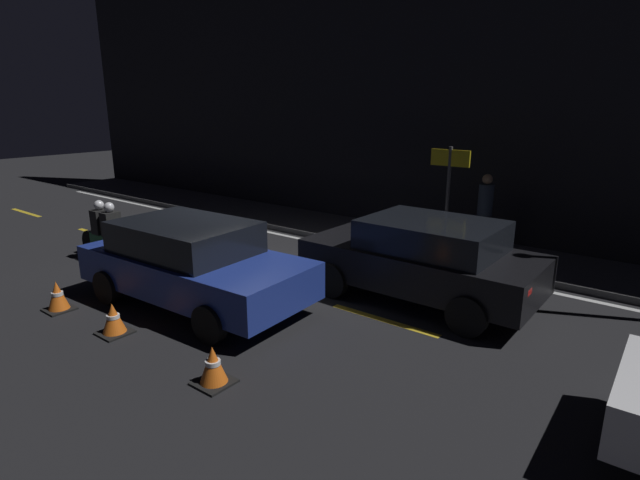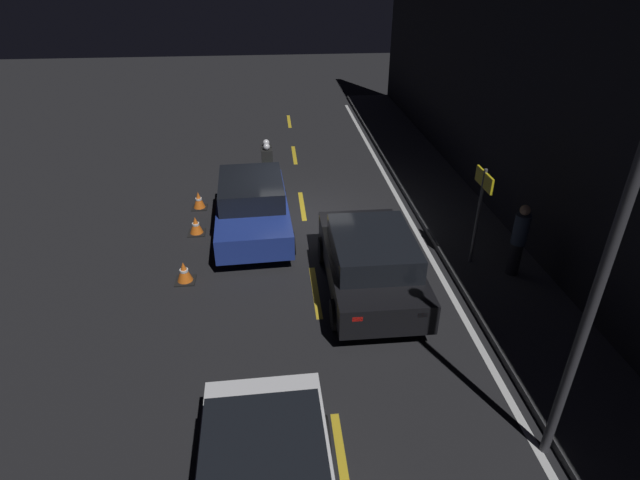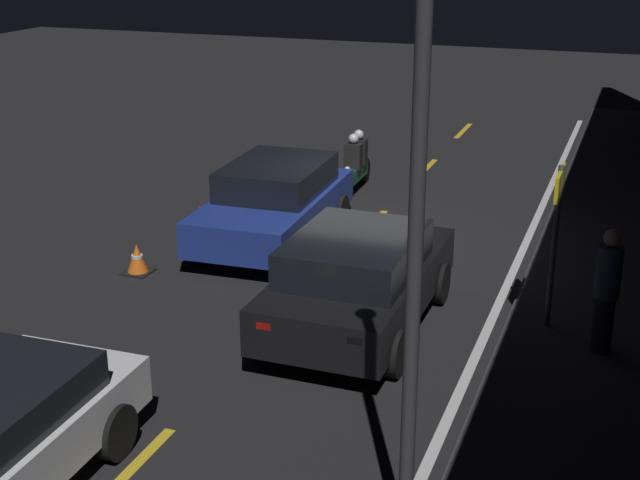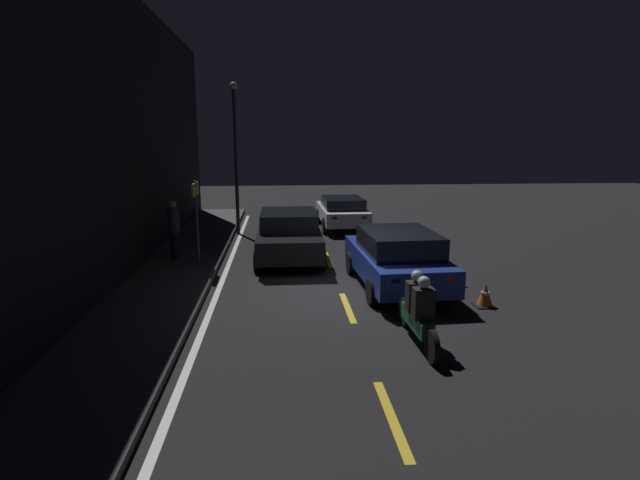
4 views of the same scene
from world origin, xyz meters
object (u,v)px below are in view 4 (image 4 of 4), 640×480
at_px(sedan_white, 342,211).
at_px(shop_sign, 196,205).
at_px(street_lamp, 236,151).
at_px(van_black, 289,235).
at_px(traffic_cone_near, 485,295).
at_px(sedan_blue, 397,257).
at_px(pedestrian, 174,229).
at_px(traffic_cone_far, 429,255).
at_px(traffic_cone_mid, 456,276).
at_px(motorcycle, 418,311).

xyz_separation_m(sedan_white, shop_sign, (-6.15, 4.96, 1.12)).
distance_m(shop_sign, street_lamp, 5.44).
bearing_deg(van_black, sedan_white, 156.91).
distance_m(sedan_white, traffic_cone_near, 10.31).
bearing_deg(sedan_blue, traffic_cone_near, -136.24).
bearing_deg(pedestrian, van_black, -87.24).
height_order(sedan_white, traffic_cone_far, sedan_white).
xyz_separation_m(pedestrian, shop_sign, (-0.59, -0.78, 0.79)).
xyz_separation_m(traffic_cone_near, shop_sign, (3.95, 6.96, 1.57)).
distance_m(van_black, pedestrian, 3.44).
height_order(traffic_cone_far, shop_sign, shop_sign).
bearing_deg(sedan_blue, traffic_cone_far, -36.21).
xyz_separation_m(sedan_white, traffic_cone_mid, (-8.50, -1.90, -0.47)).
bearing_deg(shop_sign, motorcycle, -140.43).
distance_m(van_black, traffic_cone_far, 4.32).
height_order(sedan_white, street_lamp, street_lamp).
bearing_deg(van_black, sedan_blue, 40.52).
bearing_deg(motorcycle, sedan_blue, -8.62).
bearing_deg(traffic_cone_mid, sedan_white, 12.59).
xyz_separation_m(traffic_cone_mid, pedestrian, (2.94, 7.64, 0.80)).
height_order(pedestrian, shop_sign, shop_sign).
bearing_deg(sedan_white, sedan_blue, -178.97).
distance_m(sedan_blue, traffic_cone_near, 2.36).
height_order(van_black, pedestrian, pedestrian).
relative_size(sedan_blue, shop_sign, 1.81).
height_order(motorcycle, shop_sign, shop_sign).
height_order(shop_sign, street_lamp, street_lamp).
height_order(traffic_cone_far, street_lamp, street_lamp).
height_order(sedan_blue, traffic_cone_far, sedan_blue).
distance_m(traffic_cone_far, shop_sign, 7.04).
bearing_deg(street_lamp, shop_sign, 172.05).
bearing_deg(traffic_cone_near, street_lamp, 34.25).
bearing_deg(pedestrian, traffic_cone_far, -94.59).
bearing_deg(motorcycle, street_lamp, 18.67).
height_order(motorcycle, traffic_cone_far, motorcycle).
bearing_deg(traffic_cone_near, van_black, 42.47).
distance_m(motorcycle, pedestrian, 8.62).
xyz_separation_m(sedan_blue, street_lamp, (7.56, 4.57, 2.46)).
bearing_deg(sedan_white, traffic_cone_far, -164.13).
relative_size(traffic_cone_mid, street_lamp, 0.09).
xyz_separation_m(sedan_white, motorcycle, (-12.05, 0.09, -0.08)).
distance_m(traffic_cone_mid, pedestrian, 8.23).
relative_size(sedan_white, pedestrian, 2.36).
xyz_separation_m(sedan_white, street_lamp, (-0.95, 4.24, 2.52)).
distance_m(sedan_blue, pedestrian, 6.76).
height_order(traffic_cone_mid, street_lamp, street_lamp).
bearing_deg(sedan_blue, street_lamp, 28.65).
relative_size(van_black, motorcycle, 1.82).
bearing_deg(traffic_cone_mid, street_lamp, 39.09).
relative_size(sedan_blue, traffic_cone_mid, 8.70).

